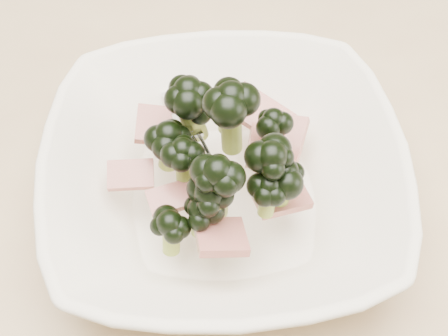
{
  "coord_description": "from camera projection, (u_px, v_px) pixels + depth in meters",
  "views": [
    {
      "loc": [
        0.03,
        -0.32,
        1.19
      ],
      "look_at": [
        0.05,
        -0.03,
        0.8
      ],
      "focal_mm": 50.0,
      "sensor_mm": 36.0,
      "label": 1
    }
  ],
  "objects": [
    {
      "name": "dining_table",
      "position": [
        173.0,
        240.0,
        0.62
      ],
      "size": [
        1.2,
        0.8,
        0.75
      ],
      "color": "tan",
      "rests_on": "ground"
    },
    {
      "name": "broccoli_dish",
      "position": [
        223.0,
        176.0,
        0.5
      ],
      "size": [
        0.29,
        0.29,
        0.14
      ],
      "color": "silver",
      "rests_on": "dining_table"
    }
  ]
}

